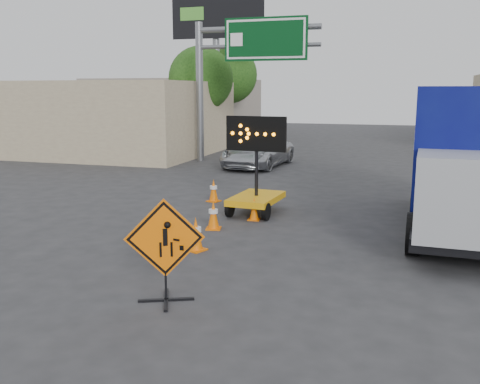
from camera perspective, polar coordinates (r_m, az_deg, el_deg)
The scene contains 15 objects.
ground at distance 8.78m, azimuth -7.86°, elevation -13.20°, with size 100.00×100.00×0.00m, color #2D2D30.
storefront_left_near at distance 32.40m, azimuth -15.48°, elevation 7.71°, with size 14.00×10.00×4.00m, color #BFAF8A.
storefront_left_far at distance 45.21m, azimuth -6.89°, elevation 9.06°, with size 12.00×10.00×4.40m, color gray.
highway_gantry at distance 26.44m, azimuth -0.11°, elevation 14.13°, with size 6.18×0.38×6.90m.
billboard at distance 35.36m, azimuth -2.42°, elevation 17.01°, with size 6.10×0.54×9.85m.
tree_left_near at distance 31.41m, azimuth -4.19°, elevation 11.93°, with size 3.71×3.71×6.03m.
tree_left_far at distance 39.28m, azimuth -1.22°, elevation 12.37°, with size 4.10×4.10×6.66m.
construction_sign at distance 9.12m, azimuth -8.02°, elevation -5.93°, with size 1.25×0.90×1.80m.
arrow_board at distance 15.53m, azimuth 1.75°, elevation -0.01°, with size 1.79×2.07×2.83m.
pickup_truck at distance 25.13m, azimuth 1.90°, elevation 4.28°, with size 2.27×4.92×1.37m, color #B6B8BE.
box_truck at distance 14.66m, azimuth 22.74°, elevation 2.51°, with size 2.65×7.72×3.64m.
cone_a at distance 12.06m, azimuth -4.74°, elevation -4.47°, with size 0.51×0.51×0.77m.
cone_b at distance 13.86m, azimuth -2.86°, elevation -2.46°, with size 0.46×0.46×0.75m.
cone_c at distance 14.82m, azimuth 1.51°, elevation -1.81°, with size 0.35×0.35×0.63m.
cone_d at distance 17.27m, azimuth -2.83°, elevation 0.18°, with size 0.46×0.46×0.73m.
Camera 1 is at (3.48, -7.23, 3.57)m, focal length 40.00 mm.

